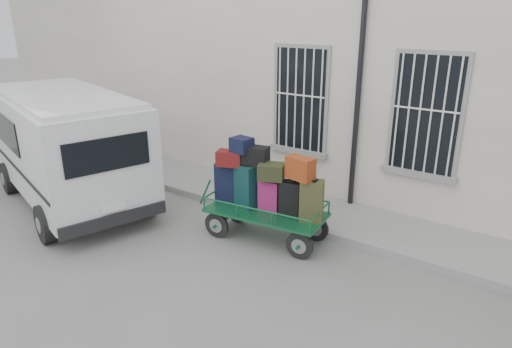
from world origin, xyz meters
The scene contains 5 objects.
ground centered at (0.00, 0.00, 0.00)m, with size 80.00×80.00×0.00m, color slate.
building centered at (0.00, 5.50, 3.00)m, with size 24.00×5.15×6.00m.
sidewalk centered at (0.00, 2.20, 0.07)m, with size 24.00×1.70×0.15m, color gray.
luggage_cart centered at (0.19, 0.74, 0.96)m, with size 2.65×1.26×1.90m.
van centered at (-4.28, -0.33, 1.42)m, with size 5.28×3.35×2.48m.
Camera 1 is at (4.56, -5.72, 4.06)m, focal length 32.00 mm.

